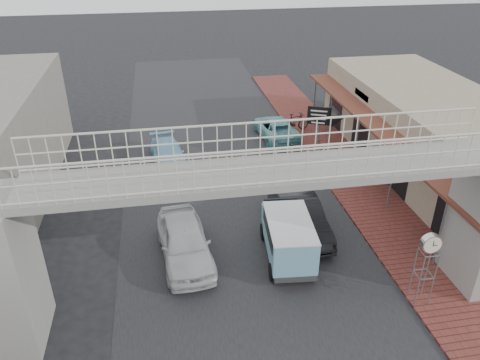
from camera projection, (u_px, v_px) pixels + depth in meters
name	position (u px, v px, depth m)	size (l,w,h in m)	color
ground	(242.00, 238.00, 19.52)	(120.00, 120.00, 0.00)	black
road_strip	(242.00, 238.00, 19.51)	(10.00, 60.00, 0.01)	black
sidewalk	(361.00, 189.00, 23.07)	(3.00, 40.00, 0.10)	brown
shophouse_row	(441.00, 138.00, 23.68)	(7.20, 18.00, 4.00)	gray
footbridge	(265.00, 228.00, 14.54)	(16.40, 2.40, 6.34)	gray
white_hatchback	(185.00, 242.00, 17.96)	(1.84, 4.58, 1.56)	silver
dark_sedan	(300.00, 215.00, 19.65)	(1.60, 4.60, 1.52)	black
angkot_curb	(276.00, 128.00, 28.57)	(1.99, 4.32, 1.20)	#6CB6BC
angkot_far	(168.00, 154.00, 25.37)	(1.64, 4.03, 1.17)	#7CB9D8
angkot_van	(288.00, 233.00, 17.80)	(2.01, 3.85, 1.82)	black
motorcycle_near	(312.00, 147.00, 26.37)	(0.53, 1.52, 0.80)	black
motorcycle_far	(295.00, 122.00, 29.26)	(0.53, 1.89, 1.13)	black
street_clock	(430.00, 246.00, 15.05)	(0.68, 0.55, 2.74)	#59595B
arrow_sign	(335.00, 118.00, 24.10)	(1.98, 1.34, 3.28)	#59595B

